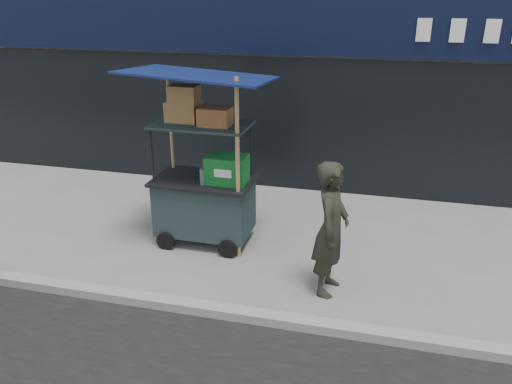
# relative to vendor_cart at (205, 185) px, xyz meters

# --- Properties ---
(ground) EXTENTS (80.00, 80.00, 0.00)m
(ground) POSITION_rel_vendor_cart_xyz_m (0.70, -1.52, -0.90)
(ground) COLOR slate
(ground) RESTS_ON ground
(curb) EXTENTS (80.00, 0.18, 0.12)m
(curb) POSITION_rel_vendor_cart_xyz_m (0.70, -1.72, -0.84)
(curb) COLOR gray
(curb) RESTS_ON ground
(vendor_cart) EXTENTS (1.91, 1.37, 2.56)m
(vendor_cart) POSITION_rel_vendor_cart_xyz_m (0.00, 0.00, 0.00)
(vendor_cart) COLOR #1B2C2F
(vendor_cart) RESTS_ON ground
(vendor_man) EXTENTS (0.49, 0.67, 1.70)m
(vendor_man) POSITION_rel_vendor_cart_xyz_m (1.89, -0.88, -0.05)
(vendor_man) COLOR black
(vendor_man) RESTS_ON ground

